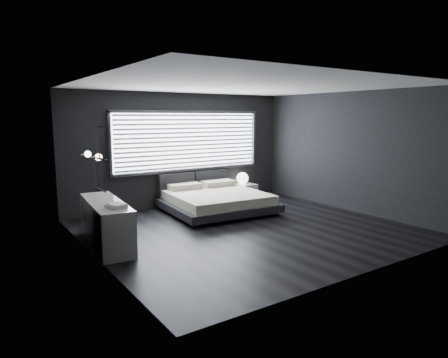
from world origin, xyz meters
TOP-DOWN VIEW (x-y plane):
  - room at (0.00, 0.00)m, footprint 6.04×6.00m
  - window at (0.20, 2.70)m, footprint 4.14×0.09m
  - headboard at (0.27, 2.64)m, footprint 1.96×0.16m
  - sconce_near at (-2.88, 0.05)m, footprint 0.18×0.11m
  - sconce_far at (-2.88, 0.65)m, footprint 0.18×0.11m
  - wall_art_upper at (-2.98, -0.55)m, footprint 0.01×0.48m
  - wall_art_lower at (-2.98, -0.30)m, footprint 0.01×0.48m
  - bed at (0.28, 1.59)m, footprint 2.47×2.37m
  - nightstand at (1.71, 2.50)m, footprint 0.69×0.58m
  - orb_lamp at (1.72, 2.51)m, footprint 0.32×0.32m
  - dresser at (-2.65, 0.58)m, footprint 0.73×1.98m
  - book_stack at (-2.65, 0.01)m, footprint 0.29×0.37m

SIDE VIEW (x-z plane):
  - nightstand at x=1.71m, z-range 0.00..0.39m
  - bed at x=0.28m, z-range -0.02..0.57m
  - dresser at x=-2.65m, z-range 0.00..0.78m
  - orb_lamp at x=1.72m, z-range 0.39..0.71m
  - headboard at x=0.27m, z-range 0.31..0.83m
  - book_stack at x=-2.65m, z-range 0.77..0.84m
  - wall_art_lower at x=-2.98m, z-range 1.14..1.62m
  - room at x=0.00m, z-range 0.00..2.80m
  - sconce_near at x=-2.88m, z-range 1.55..1.66m
  - sconce_far at x=-2.88m, z-range 1.55..1.66m
  - window at x=0.20m, z-range 0.85..2.37m
  - wall_art_upper at x=-2.98m, z-range 1.61..2.09m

